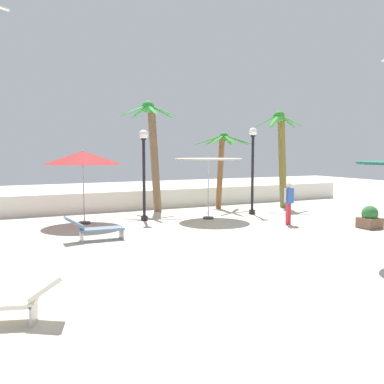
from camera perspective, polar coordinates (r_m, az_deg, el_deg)
The scene contains 13 objects.
ground_plane at distance 13.21m, azimuth 6.52°, elevation -7.29°, with size 56.00×56.00×0.00m, color beige.
boundary_wall at distance 21.68m, azimuth -7.33°, elevation -1.07°, with size 25.20×0.30×0.93m, color silver.
patio_umbrella_0 at distance 18.59m, azimuth 2.11°, elevation 3.93°, with size 2.82×2.82×2.63m.
patio_umbrella_2 at distance 17.81m, azimuth -13.82°, elevation 4.27°, with size 2.99×2.99×2.90m.
palm_tree_0 at distance 22.65m, azimuth 11.37°, elevation 5.48°, with size 2.34×2.37×4.84m.
palm_tree_2 at distance 20.90m, azimuth -5.10°, elevation 6.27°, with size 2.76×2.77×5.17m.
palm_tree_3 at distance 21.96m, azimuth 3.88°, elevation 4.40°, with size 2.93×2.95×3.77m.
lamp_post_0 at distance 20.11m, azimuth 7.79°, elevation 3.91°, with size 0.37×0.37×3.89m.
lamp_post_2 at distance 18.20m, azimuth -6.20°, elevation 3.59°, with size 0.38×0.38×3.71m.
lounge_chair_0 at distance 8.25m, azimuth -22.54°, elevation -12.67°, with size 1.95×1.10×0.83m.
lounge_chair_1 at distance 14.61m, azimuth -12.40°, elevation -4.55°, with size 1.89×0.64×0.83m.
guest_1 at distance 17.54m, azimuth 12.28°, elevation -0.90°, with size 0.54×0.34×1.66m.
planter at distance 17.74m, azimuth 21.83°, elevation -3.12°, with size 0.70×0.70×0.85m.
Camera 1 is at (-7.03, -10.80, 2.90)m, focal length 41.60 mm.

